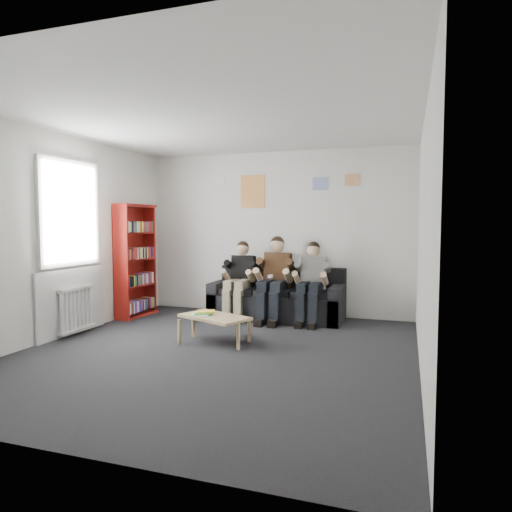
% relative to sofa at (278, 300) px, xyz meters
% --- Properties ---
extents(room_shell, '(5.00, 5.00, 5.00)m').
position_rel_sofa_xyz_m(room_shell, '(-0.15, -2.11, 1.06)').
color(room_shell, black).
rests_on(room_shell, ground).
extents(sofa, '(2.08, 0.85, 0.80)m').
position_rel_sofa_xyz_m(sofa, '(0.00, 0.00, 0.00)').
color(sofa, black).
rests_on(sofa, ground).
extents(bookshelf, '(0.27, 0.82, 1.82)m').
position_rel_sofa_xyz_m(bookshelf, '(-2.24, -0.56, 0.62)').
color(bookshelf, maroon).
rests_on(bookshelf, ground).
extents(coffee_table, '(0.87, 0.48, 0.35)m').
position_rel_sofa_xyz_m(coffee_table, '(-0.34, -1.73, 0.02)').
color(coffee_table, tan).
rests_on(coffee_table, ground).
extents(game_cases, '(0.26, 0.23, 0.05)m').
position_rel_sofa_xyz_m(game_cases, '(-0.49, -1.73, 0.09)').
color(game_cases, white).
rests_on(game_cases, coffee_table).
extents(person_left, '(0.37, 0.79, 1.23)m').
position_rel_sofa_xyz_m(person_left, '(-0.58, -0.19, 0.33)').
color(person_left, black).
rests_on(person_left, sofa).
extents(person_middle, '(0.41, 0.88, 1.31)m').
position_rel_sofa_xyz_m(person_middle, '(-0.00, -0.20, 0.36)').
color(person_middle, '#442D16').
rests_on(person_middle, sofa).
extents(person_right, '(0.37, 0.80, 1.23)m').
position_rel_sofa_xyz_m(person_right, '(0.58, -0.19, 0.33)').
color(person_right, silver).
rests_on(person_right, sofa).
extents(radiator, '(0.10, 0.64, 0.60)m').
position_rel_sofa_xyz_m(radiator, '(-2.30, -1.91, 0.06)').
color(radiator, white).
rests_on(radiator, ground).
extents(window, '(0.05, 1.30, 2.36)m').
position_rel_sofa_xyz_m(window, '(-2.37, -1.91, 0.74)').
color(window, white).
rests_on(window, room_shell).
extents(poster_large, '(0.42, 0.01, 0.55)m').
position_rel_sofa_xyz_m(poster_large, '(-0.55, 0.38, 1.76)').
color(poster_large, gold).
rests_on(poster_large, room_shell).
extents(poster_blue, '(0.25, 0.01, 0.20)m').
position_rel_sofa_xyz_m(poster_blue, '(0.60, 0.38, 1.86)').
color(poster_blue, blue).
rests_on(poster_blue, room_shell).
extents(poster_pink, '(0.22, 0.01, 0.18)m').
position_rel_sofa_xyz_m(poster_pink, '(1.10, 0.38, 1.91)').
color(poster_pink, '#BB3A70').
rests_on(poster_pink, room_shell).
extents(poster_sign, '(0.20, 0.01, 0.14)m').
position_rel_sofa_xyz_m(poster_sign, '(-1.15, 0.38, 1.96)').
color(poster_sign, white).
rests_on(poster_sign, room_shell).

